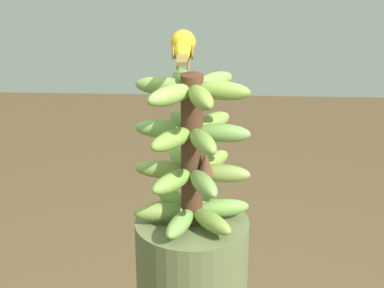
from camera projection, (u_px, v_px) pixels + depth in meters
banana_bunch at (192, 152)px, 1.47m from camera, size 0.27×0.27×0.36m
perched_bird at (183, 47)px, 1.44m from camera, size 0.06×0.20×0.08m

